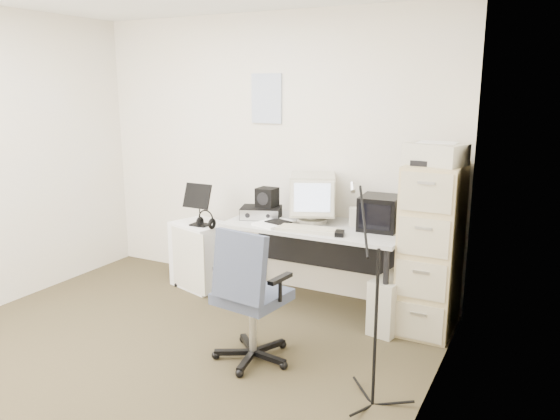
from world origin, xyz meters
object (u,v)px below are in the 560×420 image
at_px(side_cart, 201,254).
at_px(office_chair, 252,294).
at_px(filing_cabinet, 431,248).
at_px(desk, 315,266).

bearing_deg(side_cart, office_chair, -24.78).
bearing_deg(office_chair, filing_cabinet, 55.90).
distance_m(office_chair, side_cart, 1.55).
height_order(office_chair, side_cart, office_chair).
relative_size(filing_cabinet, desk, 0.87).
height_order(filing_cabinet, side_cart, filing_cabinet).
bearing_deg(desk, office_chair, -90.57).
height_order(filing_cabinet, desk, filing_cabinet).
height_order(filing_cabinet, office_chair, filing_cabinet).
relative_size(filing_cabinet, side_cart, 2.11).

